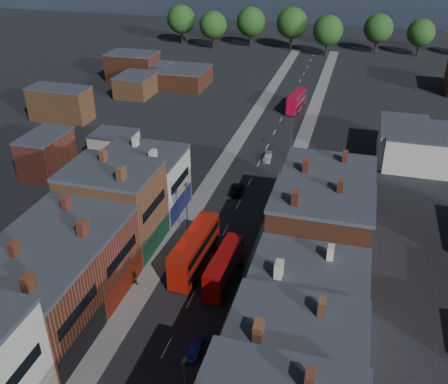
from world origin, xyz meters
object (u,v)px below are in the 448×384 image
Objects in this scene: bus_0 at (195,250)px; ped_1 at (135,277)px; car_3 at (267,157)px; bus_2 at (296,101)px; car_1 at (195,349)px; car_2 at (237,190)px; bus_1 at (224,267)px.

bus_0 reaches higher than ped_1.
ped_1 is (-6.20, -5.37, -1.70)m from bus_0.
bus_0 is 35.53m from car_3.
bus_2 is at bearing 84.56° from car_3.
ped_1 is at bearing 141.55° from car_1.
bus_2 is 5.37× the size of ped_1.
bus_2 is at bearing 80.04° from car_2.
bus_1 reaches higher than car_3.
car_2 is (0.29, 21.14, -2.18)m from bus_0.
bus_0 is 1.20× the size of bus_1.
bus_1 is 37.35m from car_3.
car_1 is at bearing -90.83° from car_3.
bus_2 reaches higher than car_3.
bus_1 is 23.49m from car_2.
ped_1 reaches higher than car_1.
bus_2 is 2.41× the size of car_2.
bus_0 is at bearing 108.81° from car_1.
car_1 is (0.22, -12.24, -1.73)m from bus_1.
car_1 is at bearing -85.80° from bus_1.
car_2 is at bearing 92.29° from bus_0.
bus_2 is 2.63× the size of car_3.
car_1 is at bearing -68.36° from bus_0.
car_2 is (-3.56, -43.71, -1.75)m from bus_2.
bus_2 reaches higher than ped_1.
car_1 is at bearing -83.12° from bus_2.
bus_2 is 43.89m from car_2.
bus_0 is at bearing -97.56° from car_3.
bus_0 is 21.25m from car_2.
bus_1 reaches higher than car_2.
ped_1 is (-6.49, -26.50, 0.48)m from car_2.
bus_2 is at bearing 90.90° from car_1.
bus_0 is 1.18× the size of bus_2.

